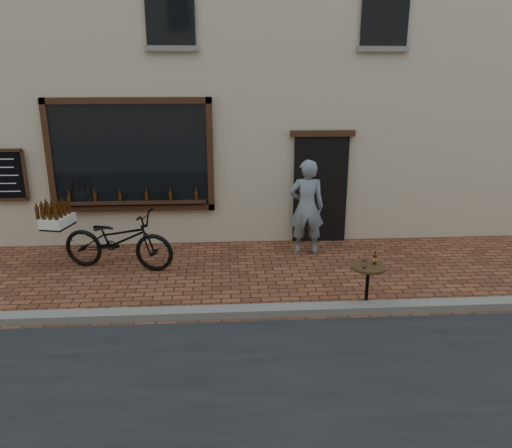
{
  "coord_description": "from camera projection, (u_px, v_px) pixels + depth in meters",
  "views": [
    {
      "loc": [
        -0.08,
        -6.44,
        3.5
      ],
      "look_at": [
        0.42,
        1.2,
        1.1
      ],
      "focal_mm": 35.0,
      "sensor_mm": 36.0,
      "label": 1
    }
  ],
  "objects": [
    {
      "name": "bistro_table",
      "position": [
        368.0,
        278.0,
        7.51
      ],
      "size": [
        0.53,
        0.53,
        0.9
      ],
      "color": "black",
      "rests_on": "ground"
    },
    {
      "name": "cargo_bicycle",
      "position": [
        116.0,
        239.0,
        8.98
      ],
      "size": [
        2.51,
        1.19,
        1.16
      ],
      "rotation": [
        0.0,
        0.0,
        1.34
      ],
      "color": "black",
      "rests_on": "ground"
    },
    {
      "name": "pedestrian",
      "position": [
        306.0,
        207.0,
        9.61
      ],
      "size": [
        0.7,
        0.47,
        1.87
      ],
      "primitive_type": "imported",
      "rotation": [
        0.0,
        0.0,
        3.11
      ],
      "color": "slate",
      "rests_on": "ground"
    },
    {
      "name": "kerb",
      "position": [
        232.0,
        312.0,
        7.36
      ],
      "size": [
        90.0,
        0.25,
        0.12
      ],
      "primitive_type": "cube",
      "color": "slate",
      "rests_on": "ground"
    },
    {
      "name": "ground",
      "position": [
        232.0,
        322.0,
        7.19
      ],
      "size": [
        90.0,
        90.0,
        0.0
      ],
      "primitive_type": "plane",
      "color": "#572B1C",
      "rests_on": "ground"
    },
    {
      "name": "shop_building",
      "position": [
        224.0,
        2.0,
        11.88
      ],
      "size": [
        28.0,
        6.2,
        10.0
      ],
      "color": "#BAA792",
      "rests_on": "ground"
    }
  ]
}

